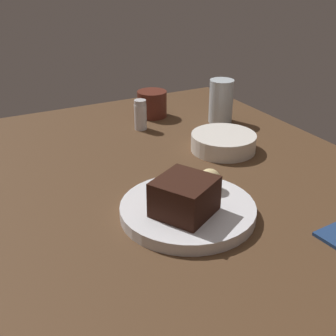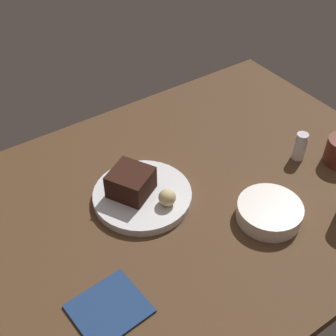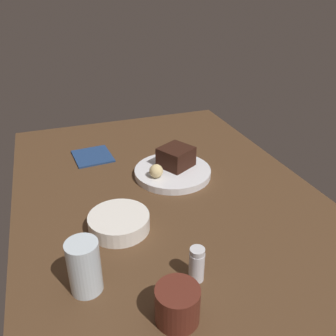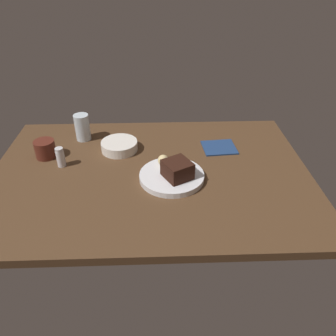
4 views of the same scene
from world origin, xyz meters
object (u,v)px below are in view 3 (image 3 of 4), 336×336
(bread_roll, at_px, (156,171))
(side_bowl, at_px, (119,222))
(chocolate_cake_slice, at_px, (176,157))
(salt_shaker, at_px, (197,264))
(dessert_plate, at_px, (173,172))
(folded_napkin, at_px, (93,156))
(water_glass, at_px, (84,267))
(coffee_cup, at_px, (177,304))

(bread_roll, xyz_separation_m, side_bowl, (-0.18, 0.15, -0.02))
(chocolate_cake_slice, height_order, salt_shaker, chocolate_cake_slice)
(salt_shaker, bearing_deg, side_bowl, 27.84)
(dessert_plate, relative_size, folded_napkin, 1.74)
(salt_shaker, xyz_separation_m, folded_napkin, (0.63, 0.11, -0.04))
(water_glass, height_order, folded_napkin, water_glass)
(salt_shaker, distance_m, coffee_cup, 0.11)
(folded_napkin, bearing_deg, side_bowl, -179.93)
(folded_napkin, bearing_deg, bread_roll, -147.42)
(water_glass, height_order, coffee_cup, water_glass)
(salt_shaker, bearing_deg, dessert_plate, -13.68)
(coffee_cup, bearing_deg, dessert_plate, -19.16)
(salt_shaker, distance_m, folded_napkin, 0.64)
(dessert_plate, xyz_separation_m, salt_shaker, (-0.42, 0.10, 0.03))
(coffee_cup, bearing_deg, folded_napkin, 3.43)
(side_bowl, xyz_separation_m, coffee_cup, (-0.29, -0.04, 0.02))
(folded_napkin, bearing_deg, salt_shaker, -169.83)
(water_glass, xyz_separation_m, folded_napkin, (0.58, -0.10, -0.05))
(water_glass, bearing_deg, folded_napkin, -9.88)
(salt_shaker, relative_size, coffee_cup, 0.96)
(side_bowl, xyz_separation_m, folded_napkin, (0.42, 0.00, -0.02))
(chocolate_cake_slice, xyz_separation_m, water_glass, (-0.39, 0.34, 0.01))
(bread_roll, height_order, folded_napkin, bread_roll)
(bread_roll, bearing_deg, chocolate_cake_slice, -58.98)
(dessert_plate, bearing_deg, side_bowl, 133.99)
(chocolate_cake_slice, distance_m, side_bowl, 0.33)
(salt_shaker, height_order, water_glass, water_glass)
(bread_roll, distance_m, coffee_cup, 0.48)
(side_bowl, distance_m, folded_napkin, 0.42)
(bread_roll, bearing_deg, salt_shaker, 174.20)
(bread_roll, bearing_deg, dessert_plate, -64.87)
(salt_shaker, height_order, side_bowl, salt_shaker)
(water_glass, bearing_deg, bread_roll, -36.53)
(chocolate_cake_slice, xyz_separation_m, salt_shaker, (-0.44, 0.12, -0.01))
(water_glass, bearing_deg, dessert_plate, -40.38)
(side_bowl, bearing_deg, coffee_cup, -171.80)
(salt_shaker, bearing_deg, bread_roll, -5.80)
(dessert_plate, height_order, coffee_cup, coffee_cup)
(chocolate_cake_slice, distance_m, coffee_cup, 0.55)
(folded_napkin, bearing_deg, coffee_cup, -176.57)
(chocolate_cake_slice, distance_m, water_glass, 0.52)
(dessert_plate, relative_size, side_bowl, 1.58)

